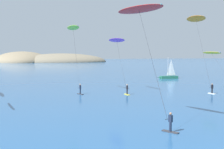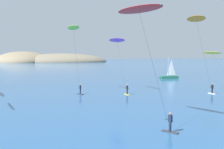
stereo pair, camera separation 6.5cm
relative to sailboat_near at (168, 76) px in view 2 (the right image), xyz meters
name	(u,v)px [view 2 (the right image)]	position (x,y,z in m)	size (l,w,h in m)	color
headland_island	(41,62)	(-27.52, 151.39, -0.64)	(83.27, 56.36, 16.00)	#84755B
sailboat_near	(168,76)	(0.00, 0.00, 0.00)	(5.91, 1.53, 5.70)	#23664C
kitesurfer_orange	(197,23)	(-6.33, -22.66, 11.32)	(1.79, 8.21, 13.38)	silver
kitesurfer_purple	(117,43)	(-20.33, -20.07, 7.74)	(2.00, 8.34, 9.36)	yellow
kitesurfer_lime	(74,33)	(-27.65, -18.53, 9.51)	(2.09, 7.02, 11.47)	#2D2D33
kitesurfer_yellow	(214,57)	(-2.80, -22.98, 5.43)	(2.06, 8.54, 7.06)	yellow
kitesurfer_red	(141,17)	(-24.90, -42.18, 9.39)	(3.76, 7.43, 11.11)	#2D2D33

